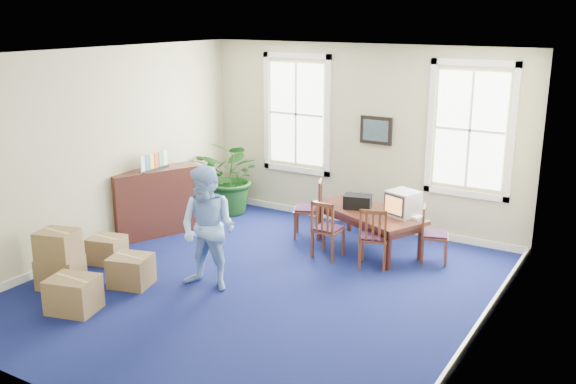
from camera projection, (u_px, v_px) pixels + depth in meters
The scene contains 25 objects.
floor at pixel (260, 287), 8.98m from camera, with size 6.50×6.50×0.00m, color navy.
ceiling at pixel (257, 54), 8.11m from camera, with size 6.50×6.50×0.00m, color white.
wall_back at pixel (361, 137), 11.22m from camera, with size 6.50×6.50×0.00m, color #B6B088.
wall_front at pixel (62, 252), 5.87m from camera, with size 6.50×6.50×0.00m, color #B6B088.
wall_left at pixel (99, 152), 10.03m from camera, with size 6.50×6.50×0.00m, color #B6B088.
wall_right at pixel (485, 211), 7.05m from camera, with size 6.50×6.50×0.00m, color #B6B088.
baseboard_back at pixel (358, 221), 11.62m from camera, with size 6.00×0.04×0.12m, color white.
baseboard_left at pixel (108, 244), 10.44m from camera, with size 0.04×6.50×0.12m, color white.
baseboard_right at pixel (472, 336), 7.49m from camera, with size 0.04×6.50×0.12m, color white.
window_left at pixel (297, 114), 11.77m from camera, with size 1.40×0.12×2.20m, color white, non-canonical shape.
window_right at pixel (470, 130), 10.18m from camera, with size 1.40×0.12×2.20m, color white, non-canonical shape.
wall_picture at pixel (376, 130), 10.99m from camera, with size 0.58×0.06×0.48m, color black, non-canonical shape.
conference_table at pixel (368, 230), 10.34m from camera, with size 1.89×0.86×0.64m, color #481F16, non-canonical shape.
crt_tv at pixel (403, 203), 9.96m from camera, with size 0.44×0.48×0.40m, color #B7B7BC, non-canonical shape.
game_console at pixel (417, 218), 9.85m from camera, with size 0.14×0.18×0.04m, color white.
equipment_bag at pixel (358, 202), 10.37m from camera, with size 0.44×0.28×0.22m, color black.
chair_near_left at pixel (328, 228), 9.97m from camera, with size 0.42×0.42×0.93m, color brown, non-canonical shape.
chair_near_right at pixel (374, 237), 9.58m from camera, with size 0.42×0.42×0.95m, color brown, non-canonical shape.
chair_end_left at pixel (308, 209), 10.85m from camera, with size 0.45×0.45×1.00m, color brown, non-canonical shape.
chair_end_right at pixel (435, 234), 9.76m from camera, with size 0.40×0.40×0.89m, color brown, non-canonical shape.
man at pixel (208, 229), 8.72m from camera, with size 0.85×0.66×1.74m, color #8CB4F2.
credenza at pixel (155, 200), 10.95m from camera, with size 0.44×1.54×1.21m, color #481F16.
brochure_rack at pixel (154, 158), 10.74m from camera, with size 0.12×0.67×0.30m, color #99999E, non-canonical shape.
potted_plant at pixel (232, 177), 12.08m from camera, with size 1.29×1.12×1.43m, color #174716.
cardboard_boxes at pixel (76, 258), 8.86m from camera, with size 1.51×1.51×0.86m, color olive, non-canonical shape.
Camera 1 is at (4.61, -6.89, 3.72)m, focal length 40.00 mm.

